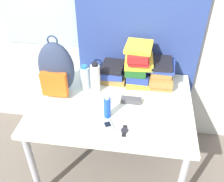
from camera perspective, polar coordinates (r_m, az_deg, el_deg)
wall_back at (r=2.15m, az=2.00°, el=17.69°), size 6.00×0.06×2.50m
curtain_blue at (r=2.09m, az=6.14°, el=16.89°), size 1.00×0.04×2.50m
desk at (r=2.00m, az=-0.00°, el=-4.13°), size 1.18×0.88×0.73m
backpack at (r=1.97m, az=-12.04°, el=4.53°), size 0.27×0.18×0.48m
book_stack_left at (r=2.15m, az=0.23°, el=4.11°), size 0.23×0.23×0.14m
book_stack_center at (r=2.08m, az=5.69°, el=5.85°), size 0.23×0.30×0.34m
book_stack_right at (r=2.12m, az=10.40°, el=3.74°), size 0.23×0.26×0.20m
water_bottle at (r=2.04m, az=-5.93°, el=2.88°), size 0.07×0.07×0.21m
sports_bottle at (r=1.99m, az=-3.64°, el=2.80°), size 0.07×0.07×0.25m
sunscreen_bottle at (r=1.77m, az=-1.05°, el=-3.52°), size 0.05×0.05×0.18m
cell_phone at (r=1.76m, az=-0.95°, el=-7.45°), size 0.10×0.12×0.02m
sunglasses_case at (r=1.94m, az=4.15°, el=-2.02°), size 0.15×0.06×0.04m
wristwatch at (r=1.73m, az=2.73°, el=-8.60°), size 0.05×0.10×0.01m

